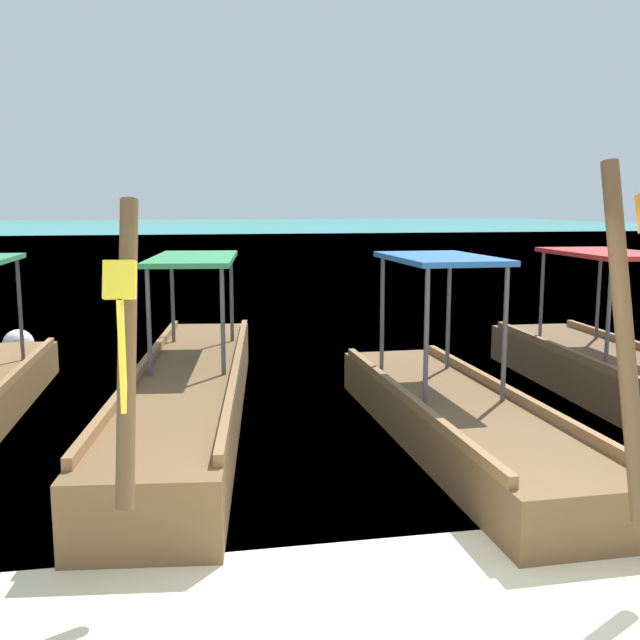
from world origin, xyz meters
TOP-DOWN VIEW (x-y plane):
  - sea_water at (0.00, 61.57)m, footprint 120.00×120.00m
  - longtail_boat_yellow_ribbon at (-1.28, 4.86)m, footprint 1.99×7.38m
  - longtail_boat_orange_ribbon at (1.49, 3.54)m, footprint 1.27×5.74m
  - longtail_boat_violet_ribbon at (4.20, 4.59)m, footprint 1.51×6.52m
  - mooring_buoy_near at (-3.97, 9.00)m, footprint 0.50×0.50m

SIDE VIEW (x-z plane):
  - sea_water at x=0.00m, z-range 0.00..0.00m
  - mooring_buoy_near at x=-3.97m, z-range 0.00..0.50m
  - longtail_boat_orange_ribbon at x=1.49m, z-range -1.08..1.74m
  - longtail_boat_violet_ribbon at x=4.20m, z-range -1.01..1.69m
  - longtail_boat_yellow_ribbon at x=-1.28m, z-range -0.92..1.65m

